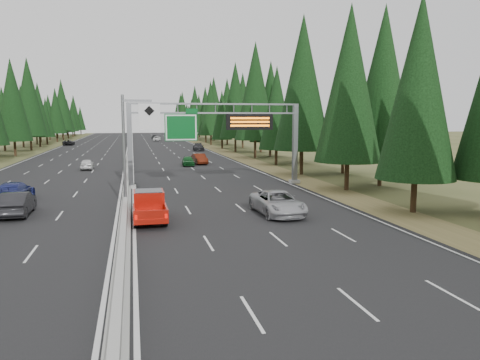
# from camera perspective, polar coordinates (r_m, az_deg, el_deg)

# --- Properties ---
(road) EXTENTS (32.00, 260.00, 0.08)m
(road) POSITION_cam_1_polar(r_m,az_deg,el_deg) (88.92, -13.31, 3.16)
(road) COLOR black
(road) RESTS_ON ground
(shoulder_right) EXTENTS (3.60, 260.00, 0.06)m
(shoulder_right) POSITION_cam_1_polar(r_m,az_deg,el_deg) (90.57, -1.96, 3.43)
(shoulder_right) COLOR olive
(shoulder_right) RESTS_ON ground
(shoulder_left) EXTENTS (3.60, 260.00, 0.06)m
(shoulder_left) POSITION_cam_1_polar(r_m,az_deg,el_deg) (90.80, -24.63, 2.76)
(shoulder_left) COLOR #3E4721
(shoulder_left) RESTS_ON ground
(median_barrier) EXTENTS (0.70, 260.00, 0.85)m
(median_barrier) POSITION_cam_1_polar(r_m,az_deg,el_deg) (88.89, -13.32, 3.40)
(median_barrier) COLOR gray
(median_barrier) RESTS_ON road
(sign_gantry) EXTENTS (16.75, 0.98, 7.80)m
(sign_gantry) POSITION_cam_1_polar(r_m,az_deg,el_deg) (44.37, -2.14, 5.98)
(sign_gantry) COLOR slate
(sign_gantry) RESTS_ON road
(hov_sign_pole) EXTENTS (2.80, 0.50, 8.00)m
(hov_sign_pole) POSITION_cam_1_polar(r_m,az_deg,el_deg) (33.70, -12.99, 4.39)
(hov_sign_pole) COLOR slate
(hov_sign_pole) RESTS_ON road
(tree_row_right) EXTENTS (12.12, 242.29, 18.78)m
(tree_row_right) POSITION_cam_1_polar(r_m,az_deg,el_deg) (84.23, 1.72, 9.46)
(tree_row_right) COLOR black
(tree_row_right) RESTS_ON ground
(silver_minivan) EXTENTS (2.84, 5.75, 1.57)m
(silver_minivan) POSITION_cam_1_polar(r_m,az_deg,el_deg) (31.26, 4.61, -2.79)
(silver_minivan) COLOR #A3A3A8
(silver_minivan) RESTS_ON road
(red_pickup) EXTENTS (1.98, 5.53, 1.80)m
(red_pickup) POSITION_cam_1_polar(r_m,az_deg,el_deg) (30.10, -11.03, -2.89)
(red_pickup) COLOR black
(red_pickup) RESTS_ON road
(car_ahead_green) EXTENTS (1.81, 4.01, 1.34)m
(car_ahead_green) POSITION_cam_1_polar(r_m,az_deg,el_deg) (63.96, -6.33, 2.34)
(car_ahead_green) COLOR #114E1D
(car_ahead_green) RESTS_ON road
(car_ahead_dkred) EXTENTS (1.93, 4.56, 1.46)m
(car_ahead_dkred) POSITION_cam_1_polar(r_m,az_deg,el_deg) (66.10, -4.96, 2.58)
(car_ahead_dkred) COLOR #561A0C
(car_ahead_dkred) RESTS_ON road
(car_ahead_dkgrey) EXTENTS (2.40, 5.18, 1.46)m
(car_ahead_dkgrey) POSITION_cam_1_polar(r_m,az_deg,el_deg) (94.22, -5.09, 4.03)
(car_ahead_dkgrey) COLOR black
(car_ahead_dkgrey) RESTS_ON road
(car_ahead_white) EXTENTS (2.64, 4.89, 1.30)m
(car_ahead_white) POSITION_cam_1_polar(r_m,az_deg,el_deg) (137.21, -10.10, 4.99)
(car_ahead_white) COLOR white
(car_ahead_white) RESTS_ON road
(car_ahead_far) EXTENTS (1.65, 3.88, 1.31)m
(car_ahead_far) POSITION_cam_1_polar(r_m,az_deg,el_deg) (150.42, -10.41, 5.19)
(car_ahead_far) COLOR black
(car_ahead_far) RESTS_ON road
(car_onc_near) EXTENTS (1.81, 4.85, 1.58)m
(car_onc_near) POSITION_cam_1_polar(r_m,az_deg,el_deg) (34.22, -25.54, -2.60)
(car_onc_near) COLOR black
(car_onc_near) RESTS_ON road
(car_onc_blue) EXTENTS (2.29, 5.33, 1.53)m
(car_onc_blue) POSITION_cam_1_polar(r_m,az_deg,el_deg) (40.12, -25.82, -1.27)
(car_onc_blue) COLOR navy
(car_onc_blue) RESTS_ON road
(car_onc_white) EXTENTS (1.64, 3.91, 1.32)m
(car_onc_white) POSITION_cam_1_polar(r_m,az_deg,el_deg) (61.98, -18.15, 1.84)
(car_onc_white) COLOR silver
(car_onc_white) RESTS_ON road
(car_onc_far) EXTENTS (2.41, 5.02, 1.38)m
(car_onc_far) POSITION_cam_1_polar(r_m,az_deg,el_deg) (120.84, -20.16, 4.34)
(car_onc_far) COLOR black
(car_onc_far) RESTS_ON road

